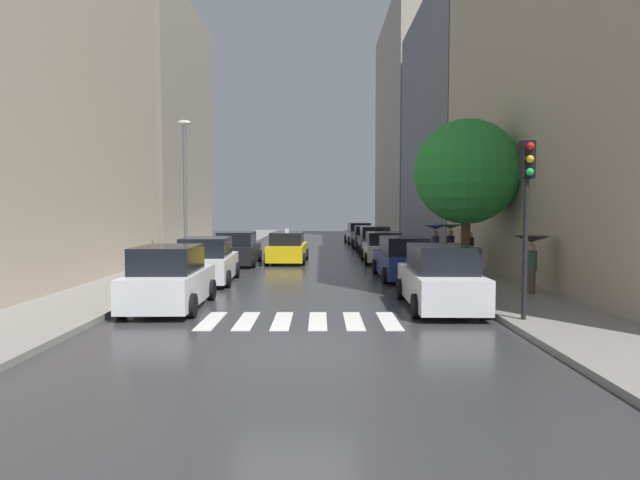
# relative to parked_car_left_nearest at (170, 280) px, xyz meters

# --- Properties ---
(ground_plane) EXTENTS (28.00, 72.00, 0.04)m
(ground_plane) POSITION_rel_parked_car_left_nearest_xyz_m (3.77, 19.42, -0.85)
(ground_plane) COLOR #303033
(sidewalk_left) EXTENTS (3.00, 72.00, 0.15)m
(sidewalk_left) POSITION_rel_parked_car_left_nearest_xyz_m (-2.73, 19.42, -0.76)
(sidewalk_left) COLOR gray
(sidewalk_left) RESTS_ON ground
(sidewalk_right) EXTENTS (3.00, 72.00, 0.15)m
(sidewalk_right) POSITION_rel_parked_car_left_nearest_xyz_m (10.27, 19.42, -0.76)
(sidewalk_right) COLOR gray
(sidewalk_right) RESTS_ON ground
(crosswalk_stripes) EXTENTS (4.95, 2.20, 0.01)m
(crosswalk_stripes) POSITION_rel_parked_car_left_nearest_xyz_m (3.77, -1.68, -0.82)
(crosswalk_stripes) COLOR silver
(crosswalk_stripes) RESTS_ON ground
(building_left_mid) EXTENTS (6.00, 12.83, 16.40)m
(building_left_mid) POSITION_rel_parked_car_left_nearest_xyz_m (-7.23, 19.97, 7.37)
(building_left_mid) COLOR #9E9384
(building_left_mid) RESTS_ON ground
(building_right_near) EXTENTS (6.00, 20.83, 18.92)m
(building_right_near) POSITION_rel_parked_car_left_nearest_xyz_m (14.77, 5.65, 8.63)
(building_right_near) COLOR #B2A38C
(building_right_near) RESTS_ON ground
(building_right_mid) EXTENTS (6.00, 17.39, 18.08)m
(building_right_mid) POSITION_rel_parked_car_left_nearest_xyz_m (14.77, 25.01, 8.21)
(building_right_mid) COLOR slate
(building_right_mid) RESTS_ON ground
(building_right_far) EXTENTS (6.00, 21.93, 24.81)m
(building_right_far) POSITION_rel_parked_car_left_nearest_xyz_m (14.77, 45.55, 11.57)
(building_right_far) COLOR #9E9384
(building_right_far) RESTS_ON ground
(parked_car_left_nearest) EXTENTS (2.09, 4.11, 1.79)m
(parked_car_left_nearest) POSITION_rel_parked_car_left_nearest_xyz_m (0.00, 0.00, 0.00)
(parked_car_left_nearest) COLOR silver
(parked_car_left_nearest) RESTS_ON ground
(parked_car_left_second) EXTENTS (2.26, 4.32, 1.76)m
(parked_car_left_second) POSITION_rel_parked_car_left_nearest_xyz_m (-0.08, 5.30, -0.01)
(parked_car_left_second) COLOR silver
(parked_car_left_second) RESTS_ON ground
(parked_car_left_third) EXTENTS (2.20, 4.53, 1.70)m
(parked_car_left_third) POSITION_rel_parked_car_left_nearest_xyz_m (0.05, 11.92, -0.04)
(parked_car_left_third) COLOR black
(parked_car_left_third) RESTS_ON ground
(parked_car_right_nearest) EXTENTS (2.08, 4.54, 1.81)m
(parked_car_right_nearest) POSITION_rel_parked_car_left_nearest_xyz_m (7.69, 0.07, 0.01)
(parked_car_right_nearest) COLOR silver
(parked_car_right_nearest) RESTS_ON ground
(parked_car_right_second) EXTENTS (2.12, 4.73, 1.72)m
(parked_car_right_second) POSITION_rel_parked_car_left_nearest_xyz_m (7.65, 6.52, -0.03)
(parked_car_right_second) COLOR navy
(parked_car_right_second) RESTS_ON ground
(parked_car_right_third) EXTENTS (2.16, 4.26, 1.63)m
(parked_car_right_third) POSITION_rel_parked_car_left_nearest_xyz_m (7.63, 13.14, -0.07)
(parked_car_right_third) COLOR silver
(parked_car_right_third) RESTS_ON ground
(parked_car_right_fourth) EXTENTS (2.22, 4.60, 1.77)m
(parked_car_right_fourth) POSITION_rel_parked_car_left_nearest_xyz_m (7.77, 18.74, -0.01)
(parked_car_right_fourth) COLOR #474C51
(parked_car_right_fourth) RESTS_ON ground
(parked_car_right_fifth) EXTENTS (2.11, 4.05, 1.64)m
(parked_car_right_fifth) POSITION_rel_parked_car_left_nearest_xyz_m (7.69, 24.15, -0.07)
(parked_car_right_fifth) COLOR #474C51
(parked_car_right_fifth) RESTS_ON ground
(parked_car_right_sixth) EXTENTS (2.31, 4.76, 1.73)m
(parked_car_right_sixth) POSITION_rel_parked_car_left_nearest_xyz_m (7.58, 29.68, -0.02)
(parked_car_right_sixth) COLOR #B2B7BF
(parked_car_right_sixth) RESTS_ON ground
(taxi_midroad) EXTENTS (2.17, 4.63, 1.81)m
(taxi_midroad) POSITION_rel_parked_car_left_nearest_xyz_m (2.54, 13.09, -0.07)
(taxi_midroad) COLOR yellow
(taxi_midroad) RESTS_ON ground
(pedestrian_foreground) EXTENTS (1.06, 1.06, 1.96)m
(pedestrian_foreground) POSITION_rel_parked_car_left_nearest_xyz_m (9.59, 9.29, 0.77)
(pedestrian_foreground) COLOR brown
(pedestrian_foreground) RESTS_ON sidewalk_right
(pedestrian_near_tree) EXTENTS (1.13, 1.13, 2.02)m
(pedestrian_near_tree) POSITION_rel_parked_car_left_nearest_xyz_m (10.10, 8.54, 0.84)
(pedestrian_near_tree) COLOR black
(pedestrian_near_tree) RESTS_ON sidewalk_right
(pedestrian_by_kerb) EXTENTS (0.36, 0.36, 1.72)m
(pedestrian_by_kerb) POSITION_rel_parked_car_left_nearest_xyz_m (10.79, 7.94, 0.22)
(pedestrian_by_kerb) COLOR gray
(pedestrian_by_kerb) RESTS_ON sidewalk_right
(pedestrian_far_side) EXTENTS (1.13, 1.13, 1.83)m
(pedestrian_far_side) POSITION_rel_parked_car_left_nearest_xyz_m (11.00, 1.81, 0.71)
(pedestrian_far_side) COLOR brown
(pedestrian_far_side) RESTS_ON sidewalk_right
(street_tree_right) EXTENTS (4.13, 4.13, 6.23)m
(street_tree_right) POSITION_rel_parked_car_left_nearest_xyz_m (10.05, 5.96, 3.47)
(street_tree_right) COLOR #513823
(street_tree_right) RESTS_ON sidewalk_right
(traffic_light_right_corner) EXTENTS (0.30, 0.42, 4.30)m
(traffic_light_right_corner) POSITION_rel_parked_car_left_nearest_xyz_m (9.22, -2.20, 2.46)
(traffic_light_right_corner) COLOR black
(traffic_light_right_corner) RESTS_ON sidewalk_right
(lamp_post_left) EXTENTS (0.60, 0.28, 6.66)m
(lamp_post_left) POSITION_rel_parked_car_left_nearest_xyz_m (-1.78, 8.77, 3.17)
(lamp_post_left) COLOR #595B60
(lamp_post_left) RESTS_ON sidewalk_left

